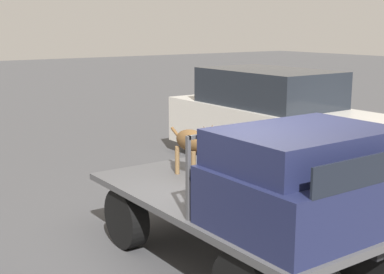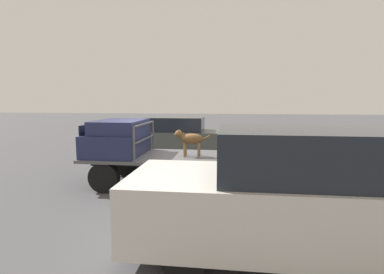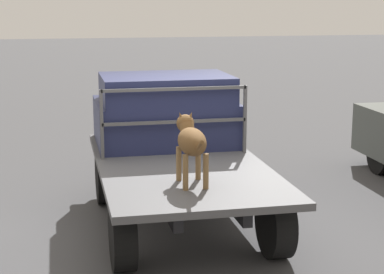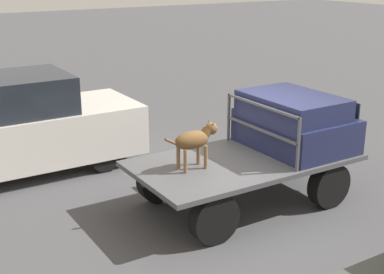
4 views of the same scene
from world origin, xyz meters
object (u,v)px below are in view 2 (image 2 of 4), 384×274
at_px(parked_pickup_far, 298,195).
at_px(flatbed_truck, 157,163).
at_px(parked_sedan, 172,136).
at_px(dog, 190,139).

bearing_deg(parked_pickup_far, flatbed_truck, -54.13).
relative_size(flatbed_truck, parked_pickup_far, 0.77).
bearing_deg(parked_pickup_far, parked_sedan, -71.52).
distance_m(parked_sedan, parked_pickup_far, 8.53).
bearing_deg(parked_sedan, dog, 99.45).
xyz_separation_m(flatbed_truck, dog, (-0.92, 0.06, 0.70)).
relative_size(flatbed_truck, parked_sedan, 0.90).
height_order(parked_sedan, parked_pickup_far, parked_pickup_far).
relative_size(dog, parked_pickup_far, 0.20).
distance_m(flatbed_truck, dog, 1.16).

